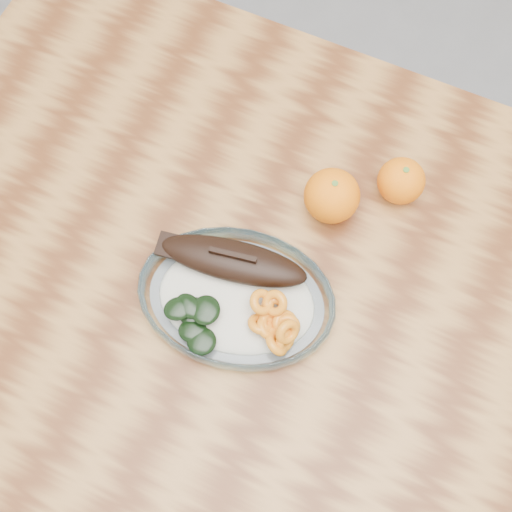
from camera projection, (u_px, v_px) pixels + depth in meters
name	position (u px, v px, depth m)	size (l,w,h in m)	color
ground	(281.00, 395.00, 1.52)	(3.00, 3.00, 0.00)	slate
dining_table	(299.00, 329.00, 0.91)	(1.20, 0.80, 0.75)	#5A2E15
plated_meal	(236.00, 297.00, 0.80)	(0.53, 0.53, 0.08)	white
orange_left	(332.00, 196.00, 0.83)	(0.07, 0.07, 0.07)	#FF6E05
orange_right	(401.00, 181.00, 0.84)	(0.06, 0.06, 0.06)	#FF6E05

